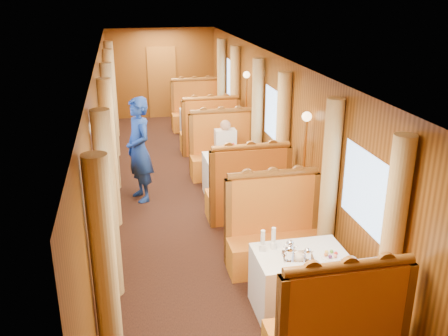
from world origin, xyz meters
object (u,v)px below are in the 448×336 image
object	(u,v)px
table_far	(203,125)
fruit_plate	(331,255)
banquette_far_fwd	(210,135)
banquette_far_aft	(196,113)
banquette_mid_aft	(223,155)
table_near	(300,282)
teapot_left	(289,255)
teapot_back	(290,248)
steward	(139,150)
banquette_near_aft	(274,237)
banquette_near_fwd	(335,335)
banquette_mid_fwd	(248,195)
passenger	(226,144)
table_mid	(234,175)
tea_tray	(298,257)
rose_vase_mid	(233,147)
teapot_right	(307,256)
rose_vase_far	(203,103)

from	to	relation	value
table_far	fruit_plate	world-z (taller)	fruit_plate
banquette_far_fwd	banquette_far_aft	world-z (taller)	same
banquette_mid_aft	fruit_plate	world-z (taller)	banquette_mid_aft
table_near	fruit_plate	size ratio (longest dim) A/B	4.38
teapot_left	teapot_back	size ratio (longest dim) A/B	1.19
table_near	steward	world-z (taller)	steward
banquette_near_aft	banquette_far_aft	xyz separation A→B (m)	(0.00, 7.00, 0.00)
teapot_left	banquette_near_fwd	bearing A→B (deg)	-79.17
banquette_near_fwd	banquette_near_aft	bearing A→B (deg)	90.00
banquette_near_fwd	banquette_mid_fwd	size ratio (longest dim) A/B	1.00
banquette_far_fwd	teapot_back	size ratio (longest dim) A/B	9.38
steward	passenger	size ratio (longest dim) A/B	2.44
banquette_mid_fwd	teapot_back	distance (m)	2.46
table_far	passenger	bearing A→B (deg)	-90.00
teapot_back	steward	world-z (taller)	steward
fruit_plate	steward	bearing A→B (deg)	117.33
table_mid	tea_tray	size ratio (longest dim) A/B	3.09
teapot_left	teapot_back	world-z (taller)	teapot_left
teapot_back	passenger	world-z (taller)	passenger
table_mid	table_far	bearing A→B (deg)	90.00
banquette_near_fwd	teapot_left	size ratio (longest dim) A/B	7.88
table_near	banquette_near_aft	world-z (taller)	banquette_near_aft
table_near	tea_tray	size ratio (longest dim) A/B	3.09
banquette_mid_fwd	steward	world-z (taller)	steward
banquette_near_fwd	steward	world-z (taller)	steward
teapot_back	fruit_plate	size ratio (longest dim) A/B	0.60
steward	table_far	bearing A→B (deg)	133.77
table_mid	fruit_plate	xyz separation A→B (m)	(0.30, -3.64, 0.39)
teapot_back	rose_vase_mid	world-z (taller)	rose_vase_mid
teapot_right	table_mid	bearing A→B (deg)	70.58
teapot_back	teapot_right	bearing A→B (deg)	-33.38
rose_vase_mid	teapot_right	bearing A→B (deg)	-89.23
banquette_near_aft	banquette_mid_aft	bearing A→B (deg)	90.00
table_near	tea_tray	xyz separation A→B (m)	(-0.06, -0.07, 0.38)
tea_tray	fruit_plate	bearing A→B (deg)	-10.37
banquette_near_fwd	table_far	xyz separation A→B (m)	(0.00, 8.01, -0.05)
banquette_far_aft	rose_vase_mid	bearing A→B (deg)	-90.42
banquette_far_aft	passenger	distance (m)	3.80
banquette_near_fwd	teapot_back	size ratio (longest dim) A/B	9.38
teapot_right	fruit_plate	xyz separation A→B (m)	(0.28, 0.01, -0.04)
banquette_far_fwd	fruit_plate	size ratio (longest dim) A/B	5.59
table_near	banquette_mid_fwd	world-z (taller)	banquette_mid_fwd
banquette_mid_fwd	rose_vase_far	distance (m)	4.51
table_mid	rose_vase_mid	bearing A→B (deg)	-135.80
banquette_mid_aft	fruit_plate	xyz separation A→B (m)	(0.30, -4.65, 0.35)
banquette_far_fwd	banquette_far_aft	bearing A→B (deg)	90.00
banquette_mid_fwd	rose_vase_mid	bearing A→B (deg)	91.93
table_mid	teapot_back	distance (m)	3.47
banquette_near_aft	passenger	world-z (taller)	banquette_near_aft
table_near	table_far	bearing A→B (deg)	90.00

